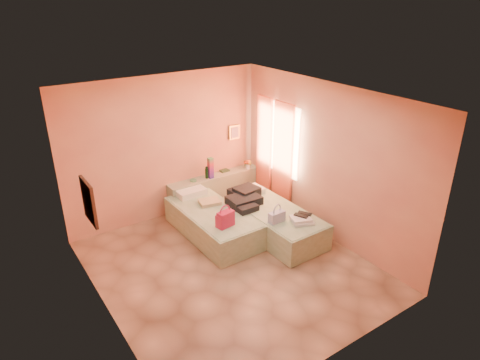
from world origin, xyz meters
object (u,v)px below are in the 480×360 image
object	(u,v)px
water_bottle	(207,173)
magenta_handbag	(225,219)
green_book	(224,171)
bed_left	(212,223)
headboard_ledge	(215,190)
flower_vase	(248,163)
towel_stack	(302,220)
blue_handbag	(277,217)
bed_right	(274,222)

from	to	relation	value
water_bottle	magenta_handbag	size ratio (longest dim) A/B	0.80
green_book	bed_left	bearing A→B (deg)	-134.12
headboard_ledge	bed_left	xyz separation A→B (m)	(-0.69, -1.05, -0.08)
green_book	flower_vase	distance (m)	0.53
green_book	towel_stack	size ratio (longest dim) A/B	0.53
flower_vase	water_bottle	bearing A→B (deg)	176.93
water_bottle	green_book	bearing A→B (deg)	11.24
towel_stack	magenta_handbag	bearing A→B (deg)	150.68
bed_left	magenta_handbag	size ratio (longest dim) A/B	6.69
magenta_handbag	blue_handbag	distance (m)	0.90
water_bottle	green_book	xyz separation A→B (m)	(0.48, 0.10, -0.10)
water_bottle	magenta_handbag	xyz separation A→B (m)	(-0.60, -1.62, -0.13)
towel_stack	headboard_ledge	bearing A→B (deg)	99.10
bed_right	towel_stack	bearing A→B (deg)	-80.72
magenta_handbag	towel_stack	world-z (taller)	magenta_handbag
magenta_handbag	towel_stack	bearing A→B (deg)	-38.21
water_bottle	bed_right	bearing A→B (deg)	-74.73
water_bottle	flower_vase	xyz separation A→B (m)	(0.98, -0.05, -0.00)
green_book	bed_right	bearing A→B (deg)	-94.03
headboard_ledge	green_book	xyz separation A→B (m)	(0.29, 0.07, 0.34)
bed_left	green_book	size ratio (longest dim) A/B	10.74
water_bottle	green_book	distance (m)	0.50
water_bottle	blue_handbag	world-z (taller)	water_bottle
bed_right	blue_handbag	world-z (taller)	blue_handbag
green_book	flower_vase	bearing A→B (deg)	-19.54
headboard_ledge	water_bottle	xyz separation A→B (m)	(-0.19, -0.02, 0.44)
headboard_ledge	bed_right	world-z (taller)	headboard_ledge
water_bottle	towel_stack	xyz separation A→B (m)	(0.56, -2.27, -0.22)
bed_left	blue_handbag	distance (m)	1.26
bed_right	towel_stack	world-z (taller)	towel_stack
towel_stack	bed_right	bearing A→B (deg)	99.97
water_bottle	blue_handbag	xyz separation A→B (m)	(0.21, -2.00, -0.17)
bed_left	bed_right	bearing A→B (deg)	-33.93
headboard_ledge	blue_handbag	xyz separation A→B (m)	(0.02, -2.02, 0.27)
magenta_handbag	blue_handbag	bearing A→B (deg)	-34.08
bed_right	blue_handbag	size ratio (longest dim) A/B	6.75
towel_stack	blue_handbag	bearing A→B (deg)	142.22
bed_left	blue_handbag	xyz separation A→B (m)	(0.71, -0.97, 0.35)
magenta_handbag	blue_handbag	xyz separation A→B (m)	(0.81, -0.38, -0.04)
water_bottle	blue_handbag	distance (m)	2.02
headboard_ledge	green_book	distance (m)	0.45
bed_right	water_bottle	bearing A→B (deg)	104.58
magenta_handbag	bed_left	bearing A→B (deg)	71.87
headboard_ledge	flower_vase	xyz separation A→B (m)	(0.79, -0.07, 0.44)
headboard_ledge	water_bottle	world-z (taller)	water_bottle
blue_handbag	water_bottle	bearing A→B (deg)	94.51
bed_right	blue_handbag	distance (m)	0.55
headboard_ledge	towel_stack	bearing A→B (deg)	-80.90
bed_right	green_book	xyz separation A→B (m)	(0.03, 1.75, 0.42)
bed_right	water_bottle	distance (m)	1.79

